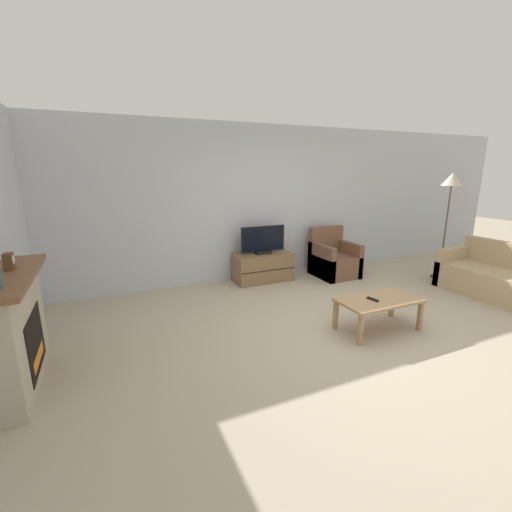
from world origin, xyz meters
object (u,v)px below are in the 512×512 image
object	(u,v)px
armchair	(333,260)
coffee_table	(379,303)
tv	(263,241)
remote	(373,299)
mantel_clock	(9,261)
floor_lamp	(451,187)
tv_stand	(263,267)
fireplace	(14,329)

from	to	relation	value
armchair	coffee_table	distance (m)	2.27
tv	remote	xyz separation A→B (m)	(0.36, -2.33, -0.31)
tv	mantel_clock	bearing A→B (deg)	-153.11
floor_lamp	coffee_table	bearing A→B (deg)	-155.79
tv_stand	floor_lamp	distance (m)	3.56
remote	floor_lamp	bearing A→B (deg)	12.82
tv	tv_stand	bearing A→B (deg)	90.00
coffee_table	fireplace	bearing A→B (deg)	172.32
tv	remote	distance (m)	2.38
remote	floor_lamp	size ratio (longest dim) A/B	0.08
tv_stand	remote	size ratio (longest dim) A/B	6.61
fireplace	coffee_table	bearing A→B (deg)	-7.68
tv_stand	mantel_clock	bearing A→B (deg)	-153.09
fireplace	coffee_table	world-z (taller)	fireplace
fireplace	remote	world-z (taller)	fireplace
tv_stand	armchair	size ratio (longest dim) A/B	1.14
armchair	remote	bearing A→B (deg)	-115.19
coffee_table	armchair	bearing A→B (deg)	67.14
armchair	floor_lamp	bearing A→B (deg)	-28.06
fireplace	armchair	size ratio (longest dim) A/B	1.59
mantel_clock	tv_stand	size ratio (longest dim) A/B	0.15
mantel_clock	coffee_table	world-z (taller)	mantel_clock
mantel_clock	coffee_table	bearing A→B (deg)	-9.83
mantel_clock	tv_stand	world-z (taller)	mantel_clock
tv	floor_lamp	world-z (taller)	floor_lamp
coffee_table	tv_stand	bearing A→B (deg)	101.02
coffee_table	remote	xyz separation A→B (m)	(-0.10, 0.00, 0.06)
armchair	fireplace	bearing A→B (deg)	-161.37
mantel_clock	armchair	xyz separation A→B (m)	(4.66, 1.43, -0.84)
tv_stand	coffee_table	world-z (taller)	tv_stand
mantel_clock	remote	size ratio (longest dim) A/B	0.97
remote	tv	bearing A→B (deg)	88.15
mantel_clock	remote	bearing A→B (deg)	-10.03
coffee_table	remote	size ratio (longest dim) A/B	6.52
tv	coffee_table	world-z (taller)	tv
fireplace	tv	xyz separation A→B (m)	(3.34, 1.83, 0.18)
mantel_clock	tv_stand	distance (m)	3.83
fireplace	floor_lamp	distance (m)	6.52
coffee_table	floor_lamp	xyz separation A→B (m)	(2.60, 1.17, 1.29)
tv_stand	armchair	xyz separation A→B (m)	(1.34, -0.25, 0.04)
tv	coffee_table	xyz separation A→B (m)	(0.46, -2.34, -0.37)
armchair	mantel_clock	bearing A→B (deg)	-162.89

